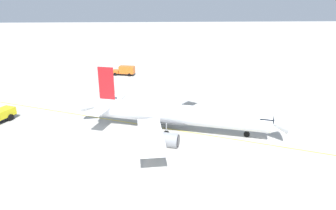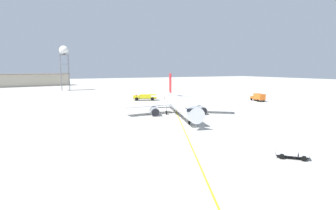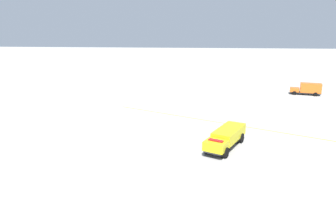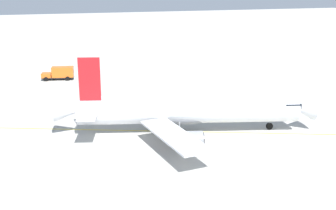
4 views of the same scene
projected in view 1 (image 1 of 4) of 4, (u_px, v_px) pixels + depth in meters
name	position (u px, v px, depth m)	size (l,w,h in m)	color
ground_plane	(167.00, 127.00, 57.98)	(600.00, 600.00, 0.00)	#ADAAA3
airliner_main	(176.00, 115.00, 55.66)	(38.85, 31.06, 11.83)	white
catering_truck_truck	(125.00, 70.00, 97.36)	(7.82, 4.20, 3.10)	#232326
taxiway_centreline	(185.00, 131.00, 55.85)	(118.59, 54.00, 0.01)	yellow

